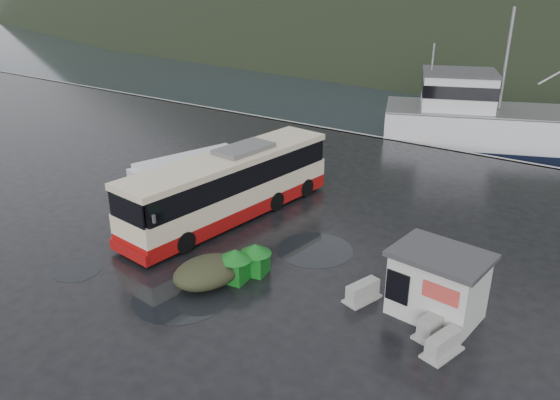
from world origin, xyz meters
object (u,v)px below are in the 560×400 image
Objects in this scene: waste_bin_right at (236,280)px; fishing_trawler at (538,137)px; jersey_barrier_c at (362,300)px; white_van at (194,204)px; jersey_barrier_b at (435,334)px; coach_bus at (232,216)px; waste_bin_left at (256,273)px; jersey_barrier_a at (442,353)px; ticket_kiosk at (434,315)px; dome_tent at (208,284)px.

fishing_trawler is at bearing 78.72° from waste_bin_right.
white_van is at bearing 164.52° from jersey_barrier_c.
jersey_barrier_b is at bearing -107.59° from fishing_trawler.
coach_bus reaches higher than white_van.
fishing_trawler is (5.71, 28.60, 0.00)m from waste_bin_right.
waste_bin_left is 4.54m from jersey_barrier_c.
waste_bin_right is 7.89m from jersey_barrier_b.
waste_bin_right is (4.02, -4.67, 0.00)m from coach_bus.
jersey_barrier_c is (11.54, -3.20, 0.00)m from white_van.
jersey_barrier_a is 3.78m from jersey_barrier_c.
fishing_trawler reaches higher than waste_bin_right.
waste_bin_left is (4.34, -3.76, 0.00)m from coach_bus.
fishing_trawler reaches higher than jersey_barrier_b.
ticket_kiosk is (14.09, -2.60, 0.00)m from white_van.
jersey_barrier_b is at bearing 8.04° from waste_bin_right.
waste_bin_right is 8.35m from jersey_barrier_a.
dome_tent reaches higher than jersey_barrier_c.
white_van is 4.74× the size of waste_bin_left.
ticket_kiosk is (7.37, 2.19, 0.00)m from waste_bin_right.
ticket_kiosk is 26.47m from fishing_trawler.
fishing_trawler is (9.73, 23.93, 0.00)m from coach_bus.
coach_bus is at bearing 13.65° from white_van.
ticket_kiosk reaches higher than jersey_barrier_b.
fishing_trawler reaches higher than waste_bin_left.
waste_bin_right is at bearing -157.44° from ticket_kiosk.
jersey_barrier_a is at bearing -58.51° from jersey_barrier_b.
fishing_trawler is (5.38, 27.69, 0.00)m from waste_bin_left.
jersey_barrier_b is 27.58m from fishing_trawler.
coach_bus is 13.14m from jersey_barrier_a.
waste_bin_right is 0.05× the size of fishing_trawler.
dome_tent is at bearing -155.94° from jersey_barrier_c.
jersey_barrier_a is 0.89× the size of jersey_barrier_b.
coach_bus is at bearing 163.21° from jersey_barrier_b.
coach_bus is at bearing 139.09° from waste_bin_left.
white_van is at bearing -139.54° from fishing_trawler.
waste_bin_left is 0.90× the size of jersey_barrier_c.
fishing_trawler reaches higher than white_van.
coach_bus is 1.96× the size of white_van.
dome_tent is 1.70× the size of jersey_barrier_b.
dome_tent is at bearing -128.52° from waste_bin_right.
waste_bin_left is 7.16m from ticket_kiosk.
white_van is (-2.71, 0.11, 0.00)m from coach_bus.
jersey_barrier_a is (8.34, 0.24, 0.00)m from waste_bin_right.
ticket_kiosk is 1.17m from jersey_barrier_b.
waste_bin_right is 0.93× the size of jersey_barrier_c.
waste_bin_right is at bearing -178.37° from jersey_barrier_a.
jersey_barrier_b is (0.45, -1.08, 0.00)m from ticket_kiosk.
jersey_barrier_b is at bearing 1.49° from waste_bin_left.
coach_bus is 5.75m from waste_bin_left.
coach_bus is 4.33× the size of dome_tent.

